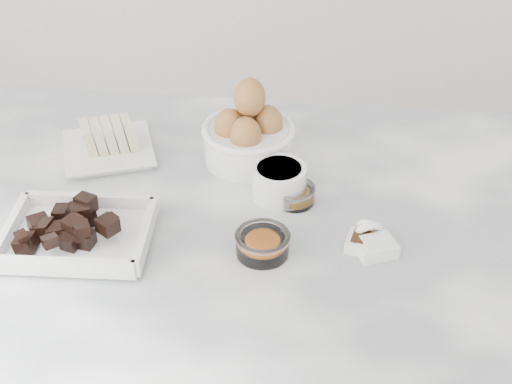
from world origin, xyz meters
TOP-DOWN VIEW (x-y plane):
  - marble_slab at (0.00, 0.00)m, footprint 1.20×0.80m
  - chocolate_dish at (-0.24, -0.07)m, footprint 0.22×0.18m
  - butter_plate at (-0.26, 0.17)m, footprint 0.20×0.20m
  - sugar_ramekin at (0.05, 0.08)m, footprint 0.09×0.09m
  - egg_bowl at (-0.01, 0.18)m, footprint 0.16×0.16m
  - honey_bowl at (0.08, 0.07)m, footprint 0.07×0.07m
  - zest_bowl at (0.04, -0.07)m, footprint 0.08×0.08m
  - vanilla_spoon at (0.19, -0.03)m, footprint 0.06×0.07m
  - salt_spoon at (0.20, -0.04)m, footprint 0.07×0.08m

SIDE VIEW (x-z plane):
  - marble_slab at x=0.00m, z-range 0.90..0.94m
  - vanilla_spoon at x=0.19m, z-range 0.93..0.97m
  - salt_spoon at x=0.20m, z-range 0.93..0.98m
  - honey_bowl at x=0.08m, z-range 0.94..0.97m
  - zest_bowl at x=0.04m, z-range 0.94..0.98m
  - butter_plate at x=-0.26m, z-range 0.93..0.99m
  - chocolate_dish at x=-0.24m, z-range 0.93..0.99m
  - sugar_ramekin at x=0.05m, z-range 0.94..1.00m
  - egg_bowl at x=-0.01m, z-range 0.91..1.07m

